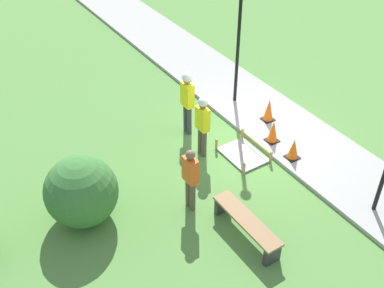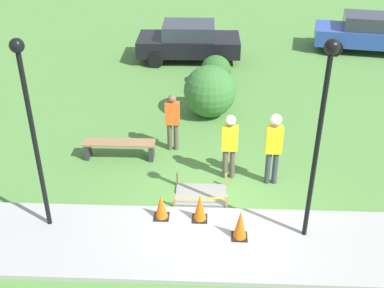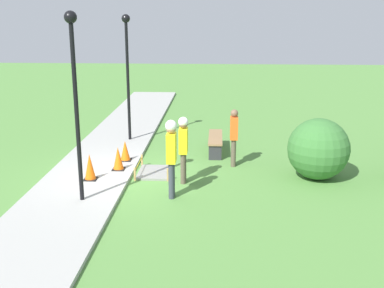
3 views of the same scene
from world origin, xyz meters
name	(u,v)px [view 3 (image 3 of 3)]	position (x,y,z in m)	size (l,w,h in m)	color
ground_plane	(131,178)	(0.00, 0.00, 0.00)	(60.00, 60.00, 0.00)	#51843D
sidewalk	(89,176)	(0.00, -1.16, 0.05)	(28.00, 2.33, 0.10)	#9E9E99
wet_concrete_patch	(154,172)	(-0.45, 0.59, 0.04)	(1.29, 0.95, 0.36)	gray
traffic_cone_near_patch	(125,151)	(-1.32, -0.39, 0.40)	(0.34, 0.34, 0.61)	black
traffic_cone_far_patch	(118,159)	(-0.45, -0.43, 0.42)	(0.34, 0.34, 0.66)	black
traffic_cone_sidewalk_edge	(90,167)	(0.42, -1.00, 0.45)	(0.34, 0.34, 0.70)	black
park_bench	(215,141)	(-2.74, 2.29, 0.37)	(1.97, 0.44, 0.52)	#2D2D33
worker_supervisor	(171,151)	(1.30, 1.25, 1.19)	(0.40, 0.28, 1.94)	#383D47
worker_assistant	(183,144)	(0.24, 1.47, 1.07)	(0.40, 0.26, 1.79)	brown
bystander_in_orange_shirt	(234,134)	(-1.30, 2.83, 0.96)	(0.40, 0.22, 1.69)	brown
lamppost_near	(75,82)	(1.82, -0.83, 2.90)	(0.28, 0.28, 4.33)	black
lamppost_far	(127,60)	(-3.79, -0.70, 2.84)	(0.28, 0.28, 4.23)	black
shrub_rounded_mid	(318,149)	(-0.29, 5.08, 0.83)	(1.67, 1.67, 1.67)	#387033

